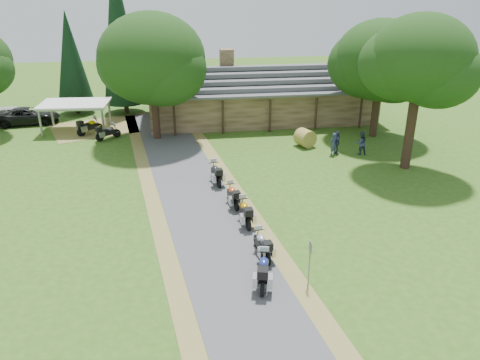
{
  "coord_description": "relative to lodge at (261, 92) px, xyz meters",
  "views": [
    {
      "loc": [
        -1.93,
        -18.06,
        12.06
      ],
      "look_at": [
        1.49,
        5.89,
        1.6
      ],
      "focal_mm": 35.0,
      "sensor_mm": 36.0,
      "label": 1
    }
  ],
  "objects": [
    {
      "name": "car_white_sedan",
      "position": [
        -22.47,
        1.66,
        -1.49
      ],
      "size": [
        3.77,
        6.16,
        1.91
      ],
      "primitive_type": "imported",
      "rotation": [
        0.0,
        0.0,
        1.82
      ],
      "color": "silver",
      "rests_on": "ground"
    },
    {
      "name": "motorcycle_row_a",
      "position": [
        -4.58,
        -25.67,
        -1.73
      ],
      "size": [
        1.16,
        2.22,
        1.45
      ],
      "primitive_type": null,
      "rotation": [
        0.0,
        0.0,
        1.34
      ],
      "color": "navy",
      "rests_on": "ground"
    },
    {
      "name": "motorcycle_carport_b",
      "position": [
        -13.4,
        -4.61,
        -1.78
      ],
      "size": [
        1.96,
        1.63,
        1.33
      ],
      "primitive_type": null,
      "rotation": [
        0.0,
        0.0,
        0.61
      ],
      "color": "slate",
      "rests_on": "ground"
    },
    {
      "name": "motorcycle_carport_a",
      "position": [
        -15.09,
        -2.93,
        -1.72
      ],
      "size": [
        2.03,
        1.99,
        1.47
      ],
      "primitive_type": null,
      "rotation": [
        0.0,
        0.0,
        0.77
      ],
      "color": "#E5D300",
      "rests_on": "ground"
    },
    {
      "name": "oak_lodge_left",
      "position": [
        -9.46,
        -5.02,
        2.73
      ],
      "size": [
        8.23,
        8.23,
        10.36
      ],
      "primitive_type": null,
      "color": "black",
      "rests_on": "ground"
    },
    {
      "name": "driveway",
      "position": [
        -6.5,
        -20.0,
        -2.45
      ],
      "size": [
        51.95,
        51.95,
        0.0
      ],
      "primitive_type": "plane",
      "rotation": [
        0.0,
        0.0,
        0.14
      ],
      "color": "#4F4F51",
      "rests_on": "ground"
    },
    {
      "name": "carport",
      "position": [
        -16.29,
        -1.71,
        -1.24
      ],
      "size": [
        5.82,
        4.07,
        2.43
      ],
      "primitive_type": null,
      "rotation": [
        0.0,
        0.0,
        -0.06
      ],
      "color": "white",
      "rests_on": "ground"
    },
    {
      "name": "cedar_far",
      "position": [
        -17.24,
        4.09,
        2.32
      ],
      "size": [
        3.42,
        3.42,
        9.54
      ],
      "primitive_type": "cone",
      "color": "black",
      "rests_on": "ground"
    },
    {
      "name": "person_a",
      "position": [
        3.5,
        -10.69,
        -1.46
      ],
      "size": [
        0.69,
        0.65,
        1.98
      ],
      "primitive_type": "imported",
      "rotation": [
        0.0,
        0.0,
        3.72
      ],
      "color": "#2E3856",
      "rests_on": "ground"
    },
    {
      "name": "sign_post",
      "position": [
        -2.7,
        -26.04,
        -1.38
      ],
      "size": [
        0.39,
        0.06,
        2.15
      ],
      "primitive_type": null,
      "color": "gray",
      "rests_on": "ground"
    },
    {
      "name": "hay_bale",
      "position": [
        1.97,
        -8.54,
        -1.77
      ],
      "size": [
        1.71,
        1.64,
        1.35
      ],
      "primitive_type": "cylinder",
      "rotation": [
        1.57,
        0.0,
        0.36
      ],
      "color": "olive",
      "rests_on": "ground"
    },
    {
      "name": "motorcycle_row_d",
      "position": [
        -4.9,
        -17.97,
        -1.79
      ],
      "size": [
        0.88,
        2.01,
        1.33
      ],
      "primitive_type": null,
      "rotation": [
        0.0,
        0.0,
        1.7
      ],
      "color": "#D24A1D",
      "rests_on": "ground"
    },
    {
      "name": "lodge",
      "position": [
        0.0,
        0.0,
        0.0
      ],
      "size": [
        21.4,
        9.4,
        4.9
      ],
      "primitive_type": null,
      "color": "brown",
      "rests_on": "ground"
    },
    {
      "name": "person_b",
      "position": [
        5.55,
        -10.93,
        -1.41
      ],
      "size": [
        0.63,
        0.47,
        2.09
      ],
      "primitive_type": "imported",
      "rotation": [
        0.0,
        0.0,
        3.22
      ],
      "color": "#2E3856",
      "rests_on": "ground"
    },
    {
      "name": "car_dark_suv",
      "position": [
        -20.99,
        0.92,
        -1.34
      ],
      "size": [
        3.19,
        6.06,
        2.22
      ],
      "primitive_type": "imported",
      "rotation": [
        0.0,
        0.0,
        1.7
      ],
      "color": "black",
      "rests_on": "ground"
    },
    {
      "name": "person_c",
      "position": [
        3.91,
        -10.37,
        -1.46
      ],
      "size": [
        0.57,
        0.67,
        1.99
      ],
      "primitive_type": "imported",
      "rotation": [
        0.0,
        0.0,
        4.36
      ],
      "color": "#2E3856",
      "rests_on": "ground"
    },
    {
      "name": "oak_lodge_right",
      "position": [
        8.27,
        -6.8,
        2.54
      ],
      "size": [
        7.45,
        7.45,
        9.98
      ],
      "primitive_type": null,
      "color": "black",
      "rests_on": "ground"
    },
    {
      "name": "motorcycle_row_b",
      "position": [
        -4.23,
        -23.52,
        -1.79
      ],
      "size": [
        0.89,
        2.0,
        1.32
      ],
      "primitive_type": null,
      "rotation": [
        0.0,
        0.0,
        1.71
      ],
      "color": "#9EA1A6",
      "rests_on": "ground"
    },
    {
      "name": "motorcycle_row_c",
      "position": [
        -4.53,
        -20.2,
        -1.75
      ],
      "size": [
        0.8,
        2.09,
        1.4
      ],
      "primitive_type": null,
      "rotation": [
        0.0,
        0.0,
        1.64
      ],
      "color": "#BF8003",
      "rests_on": "ground"
    },
    {
      "name": "motorcycle_row_e",
      "position": [
        -5.56,
        -14.64,
        -1.74
      ],
      "size": [
        0.95,
        2.15,
        1.42
      ],
      "primitive_type": null,
      "rotation": [
        0.0,
        0.0,
        1.7
      ],
      "color": "black",
      "rests_on": "ground"
    },
    {
      "name": "oak_driveway",
      "position": [
        7.63,
        -13.9,
        3.55
      ],
      "size": [
        6.56,
        6.56,
        12.01
      ],
      "primitive_type": null,
      "color": "black",
      "rests_on": "ground"
    },
    {
      "name": "cedar_near",
      "position": [
        -12.59,
        3.66,
        4.75
      ],
      "size": [
        3.91,
        3.91,
        14.4
      ],
      "primitive_type": "cone",
      "color": "black",
      "rests_on": "ground"
    },
    {
      "name": "ground",
      "position": [
        -6.0,
        -24.0,
        -2.45
      ],
      "size": [
        120.0,
        120.0,
        0.0
      ],
      "primitive_type": "plane",
      "color": "#315718",
      "rests_on": "ground"
    }
  ]
}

